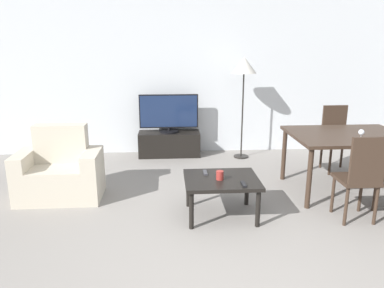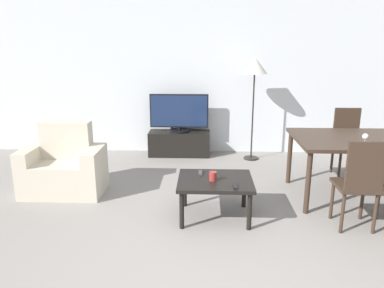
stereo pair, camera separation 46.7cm
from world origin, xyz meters
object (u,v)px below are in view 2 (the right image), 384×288
object	(u,v)px
armchair	(64,169)
tv	(179,113)
dining_table	(354,144)
wine_glass_center	(365,137)
tv_stand	(179,143)
remote_primary	(235,186)
remote_secondary	(200,173)
cup_white_near	(213,176)
floor_lamp	(255,70)
dining_chair_far	(348,139)
coffee_table	(215,184)
dining_chair_near	(359,181)

from	to	relation	value
armchair	tv	xyz separation A→B (m)	(1.36, 1.70, 0.41)
dining_table	wine_glass_center	bearing A→B (deg)	-95.34
tv_stand	remote_primary	xyz separation A→B (m)	(0.76, -2.57, 0.25)
remote_secondary	cup_white_near	world-z (taller)	cup_white_near
tv_stand	remote_primary	distance (m)	2.69
tv	dining_table	distance (m)	2.84
tv	floor_lamp	bearing A→B (deg)	-8.56
tv	cup_white_near	bearing A→B (deg)	-77.51
tv_stand	armchair	bearing A→B (deg)	-128.52
dining_chair_far	coffee_table	bearing A→B (deg)	-142.83
coffee_table	dining_chair_far	world-z (taller)	dining_chair_far
floor_lamp	remote_secondary	size ratio (longest dim) A/B	11.05
armchair	dining_chair_near	world-z (taller)	dining_chair_near
armchair	coffee_table	distance (m)	2.02
remote_secondary	floor_lamp	bearing A→B (deg)	67.89
tv_stand	tv	world-z (taller)	tv
floor_lamp	dining_table	bearing A→B (deg)	-56.35
tv_stand	remote_secondary	size ratio (longest dim) A/B	6.87
dining_chair_far	wine_glass_center	xyz separation A→B (m)	(-0.28, -1.22, 0.33)
tv	dining_chair_far	size ratio (longest dim) A/B	1.01
tv_stand	wine_glass_center	size ratio (longest dim) A/B	7.05
dining_chair_far	dining_chair_near	bearing A→B (deg)	-106.22
coffee_table	dining_table	world-z (taller)	dining_table
dining_chair_far	wine_glass_center	size ratio (longest dim) A/B	6.64
armchair	floor_lamp	distance (m)	3.19
armchair	cup_white_near	distance (m)	2.02
floor_lamp	coffee_table	bearing A→B (deg)	-106.70
dining_chair_far	wine_glass_center	world-z (taller)	dining_chair_far
tv_stand	wine_glass_center	distance (m)	3.12
tv_stand	cup_white_near	bearing A→B (deg)	-77.52
dining_chair_far	remote_primary	world-z (taller)	dining_chair_far
dining_chair_far	remote_secondary	world-z (taller)	dining_chair_far
armchair	wine_glass_center	distance (m)	3.63
remote_primary	dining_table	bearing A→B (deg)	29.20
tv	remote_secondary	distance (m)	2.24
dining_chair_near	dining_chair_far	size ratio (longest dim) A/B	1.00
dining_chair_far	wine_glass_center	bearing A→B (deg)	-103.00
coffee_table	armchair	bearing A→B (deg)	161.31
coffee_table	wine_glass_center	size ratio (longest dim) A/B	5.53
remote_secondary	wine_glass_center	xyz separation A→B (m)	(1.81, 0.08, 0.41)
dining_table	remote_secondary	xyz separation A→B (m)	(-1.85, -0.45, -0.23)
coffee_table	wine_glass_center	bearing A→B (deg)	8.36
dining_chair_near	remote_secondary	world-z (taller)	dining_chair_near
tv	floor_lamp	distance (m)	1.42
coffee_table	dining_chair_near	distance (m)	1.46
coffee_table	dining_chair_far	bearing A→B (deg)	37.17
dining_table	cup_white_near	distance (m)	1.84
dining_chair_near	cup_white_near	distance (m)	1.48
tv	dining_chair_near	distance (m)	3.27
tv_stand	floor_lamp	size ratio (longest dim) A/B	0.62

